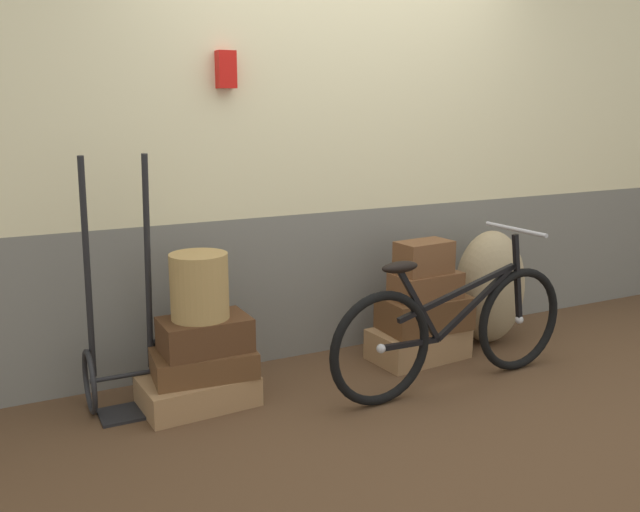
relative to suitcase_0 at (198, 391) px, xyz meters
The scene contains 13 objects.
ground 1.13m from the suitcase_0, 17.13° to the right, with size 10.14×5.20×0.06m, color #513823.
station_building 1.87m from the suitcase_0, 25.54° to the left, with size 8.14×0.74×3.02m.
suitcase_0 is the anchor object (origin of this frame).
suitcase_1 0.15m from the suitcase_0, ahead, with size 0.53×0.33×0.14m, color brown.
suitcase_2 0.31m from the suitcase_0, ahead, with size 0.46×0.29×0.18m, color #4C2D19.
suitcase_3 1.44m from the suitcase_0, ahead, with size 0.59×0.35×0.19m, color #9E754C.
suitcase_4 1.49m from the suitcase_0, ahead, with size 0.54×0.33×0.21m, color brown.
suitcase_5 1.51m from the suitcase_0, ahead, with size 0.42×0.25×0.16m, color brown.
suitcase_6 1.55m from the suitcase_0, ahead, with size 0.33×0.20×0.20m, color brown.
wicker_basket 0.57m from the suitcase_0, 27.88° to the left, with size 0.30×0.30×0.34m, color #A8844C.
luggage_trolley 0.43m from the suitcase_0, 156.57° to the left, with size 0.39×0.39×1.33m.
burlap_sack 2.06m from the suitcase_0, ahead, with size 0.48×0.41×0.76m, color #9E8966.
bicycle 1.44m from the suitcase_0, 16.41° to the right, with size 1.62×0.46×0.88m.
Camera 1 is at (-2.01, -2.98, 1.57)m, focal length 38.43 mm.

